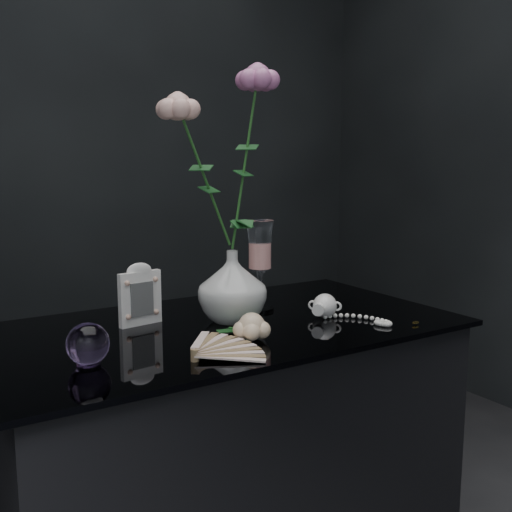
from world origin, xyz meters
TOP-DOWN VIEW (x-y plane):
  - table at (0.00, 0.05)m, footprint 1.05×0.58m
  - vase at (0.03, 0.06)m, footprint 0.19×0.19m
  - wine_glass at (0.14, 0.11)m, footprint 0.08×0.08m
  - picture_frame at (-0.16, 0.14)m, footprint 0.12×0.10m
  - paperweight at (-0.34, -0.06)m, footprint 0.08×0.08m
  - paper_fan at (-0.17, -0.15)m, footprint 0.30×0.25m
  - loose_rose at (-0.01, -0.09)m, footprint 0.19×0.21m
  - pearl_jar at (0.23, -0.02)m, footprint 0.28×0.28m
  - roses at (0.01, 0.05)m, footprint 0.28×0.11m

SIDE VIEW (x-z plane):
  - table at x=0.00m, z-range 0.00..0.76m
  - paper_fan at x=-0.17m, z-range 0.76..0.79m
  - loose_rose at x=-0.01m, z-range 0.76..0.82m
  - pearl_jar at x=0.23m, z-range 0.76..0.82m
  - paperweight at x=-0.34m, z-range 0.76..0.84m
  - picture_frame at x=-0.16m, z-range 0.76..0.90m
  - vase at x=0.03m, z-range 0.76..0.93m
  - wine_glass at x=0.14m, z-range 0.76..0.99m
  - roses at x=0.01m, z-range 0.91..1.37m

